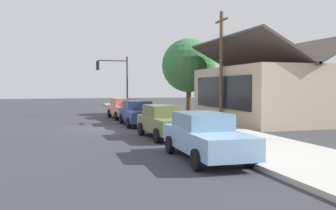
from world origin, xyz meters
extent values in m
plane|color=#38383D|center=(0.00, 0.00, 0.00)|extent=(120.00, 120.00, 0.00)
cube|color=beige|center=(0.00, 5.60, 0.08)|extent=(60.00, 4.20, 0.16)
cube|color=#EA8C75|center=(-7.05, 2.66, 0.68)|extent=(4.68, 2.14, 0.70)
cube|color=tan|center=(-7.51, 2.64, 1.31)|extent=(2.29, 1.77, 0.56)
cylinder|color=black|center=(-5.69, 3.68, 0.33)|extent=(0.67, 0.26, 0.66)
cylinder|color=black|center=(-5.58, 1.81, 0.33)|extent=(0.67, 0.26, 0.66)
cylinder|color=black|center=(-8.52, 3.51, 0.33)|extent=(0.67, 0.26, 0.66)
cylinder|color=black|center=(-8.41, 1.64, 0.33)|extent=(0.67, 0.26, 0.66)
cube|color=navy|center=(-1.57, 2.65, 0.68)|extent=(4.89, 1.83, 0.70)
cube|color=navy|center=(-2.05, 2.65, 1.31)|extent=(2.36, 1.58, 0.56)
cylinder|color=black|center=(-0.05, 3.51, 0.33)|extent=(0.66, 0.23, 0.66)
cylinder|color=black|center=(-0.07, 1.74, 0.33)|extent=(0.66, 0.23, 0.66)
cylinder|color=black|center=(-3.06, 3.55, 0.33)|extent=(0.66, 0.23, 0.66)
cylinder|color=black|center=(-3.09, 1.78, 0.33)|extent=(0.66, 0.23, 0.66)
cube|color=olive|center=(4.63, 2.74, 0.68)|extent=(4.47, 1.98, 0.70)
cube|color=#61683C|center=(4.19, 2.71, 1.31)|extent=(2.18, 1.65, 0.56)
cylinder|color=black|center=(5.93, 3.68, 0.33)|extent=(0.67, 0.26, 0.66)
cylinder|color=black|center=(6.03, 1.95, 0.33)|extent=(0.67, 0.26, 0.66)
cylinder|color=black|center=(3.23, 3.53, 0.33)|extent=(0.67, 0.26, 0.66)
cylinder|color=black|center=(3.33, 1.80, 0.33)|extent=(0.67, 0.26, 0.66)
cube|color=#8CB7E0|center=(10.21, 2.63, 0.68)|extent=(4.87, 1.85, 0.70)
cube|color=#779CBE|center=(9.72, 2.64, 1.31)|extent=(2.35, 1.59, 0.56)
cylinder|color=black|center=(11.72, 3.48, 0.33)|extent=(0.66, 0.23, 0.66)
cylinder|color=black|center=(11.69, 1.72, 0.33)|extent=(0.66, 0.23, 0.66)
cylinder|color=black|center=(8.72, 3.54, 0.33)|extent=(0.66, 0.23, 0.66)
cylinder|color=black|center=(8.69, 1.77, 0.33)|extent=(0.66, 0.23, 0.66)
cube|color=#CCB293|center=(-1.60, 12.00, 1.93)|extent=(10.73, 7.10, 3.86)
cube|color=black|center=(-1.60, 8.41, 2.12)|extent=(8.59, 0.08, 2.16)
cube|color=#514742|center=(-1.60, 10.22, 4.80)|extent=(11.33, 3.85, 2.15)
cube|color=#514742|center=(-1.60, 13.78, 4.80)|extent=(11.33, 3.85, 2.15)
cylinder|color=brown|center=(-9.66, 8.90, 1.54)|extent=(0.44, 0.44, 3.08)
sphere|color=#38753D|center=(-9.66, 8.90, 4.40)|extent=(4.81, 4.81, 4.81)
cylinder|color=#383833|center=(-11.19, 3.60, 2.60)|extent=(0.14, 0.14, 5.20)
cylinder|color=#383833|center=(-11.19, 2.30, 4.80)|extent=(0.10, 2.60, 0.10)
cube|color=black|center=(-11.19, 1.00, 4.35)|extent=(0.28, 0.24, 0.80)
sphere|color=red|center=(-11.34, 1.00, 4.61)|extent=(0.16, 0.16, 0.16)
sphere|color=yellow|center=(-11.34, 1.00, 4.35)|extent=(0.16, 0.16, 0.16)
sphere|color=green|center=(-11.34, 1.00, 4.09)|extent=(0.16, 0.16, 0.16)
cylinder|color=brown|center=(-1.07, 8.20, 3.75)|extent=(0.24, 0.24, 7.50)
cube|color=brown|center=(-1.07, 8.20, 6.90)|extent=(1.80, 0.12, 0.12)
cylinder|color=red|center=(-2.21, 4.20, 0.44)|extent=(0.22, 0.22, 0.55)
sphere|color=red|center=(-2.21, 4.20, 0.78)|extent=(0.18, 0.18, 0.18)
camera|label=1|loc=(22.09, -2.17, 2.51)|focal=40.05mm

